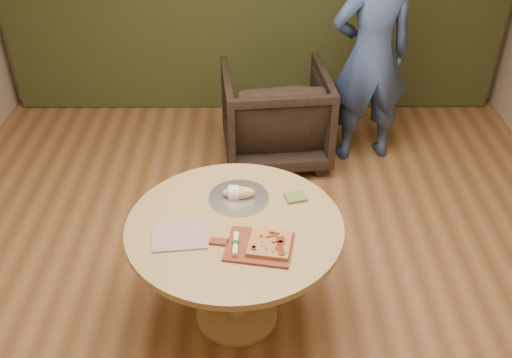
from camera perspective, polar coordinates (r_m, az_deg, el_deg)
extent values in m
cube|color=#97663C|center=(3.72, -0.03, -13.74)|extent=(5.00, 6.00, 0.02)
cylinder|color=tan|center=(3.72, -1.91, -13.26)|extent=(0.51, 0.51, 0.03)
cylinder|color=tan|center=(3.47, -2.02, -9.52)|extent=(0.12, 0.12, 0.68)
cylinder|color=tan|center=(3.22, -2.16, -4.75)|extent=(1.23, 1.23, 0.04)
cube|color=brown|center=(3.05, 0.33, -6.77)|extent=(0.39, 0.34, 0.01)
cube|color=brown|center=(3.08, -3.73, -6.29)|extent=(0.11, 0.07, 0.01)
cube|color=tan|center=(3.04, 1.38, -6.48)|extent=(0.26, 0.26, 0.02)
cylinder|color=maroon|center=(3.08, 1.69, -5.56)|extent=(0.05, 0.05, 0.00)
cylinder|color=maroon|center=(3.00, 2.34, -6.91)|extent=(0.05, 0.05, 0.00)
cylinder|color=maroon|center=(3.02, 2.43, -6.45)|extent=(0.04, 0.04, 0.00)
cylinder|color=maroon|center=(3.05, 2.44, -6.08)|extent=(0.05, 0.05, 0.00)
cylinder|color=maroon|center=(2.97, 2.59, -7.44)|extent=(0.04, 0.04, 0.00)
cube|color=tan|center=(3.06, 0.53, -5.65)|extent=(0.02, 0.02, 0.01)
cube|color=tan|center=(3.06, 1.19, -5.71)|extent=(0.02, 0.02, 0.01)
cube|color=tan|center=(3.03, 1.81, -6.22)|extent=(0.03, 0.03, 0.01)
cube|color=tan|center=(3.08, 2.14, -5.37)|extent=(0.02, 0.02, 0.01)
cube|color=tan|center=(2.99, -0.24, -6.90)|extent=(0.03, 0.03, 0.01)
cube|color=tan|center=(2.99, -0.20, -6.89)|extent=(0.02, 0.02, 0.01)
cube|color=tan|center=(3.09, 1.64, -5.25)|extent=(0.02, 0.02, 0.01)
cube|color=#2A6922|center=(3.02, 2.92, -6.48)|extent=(0.01, 0.01, 0.00)
cube|color=#2A6922|center=(3.00, 0.93, -6.75)|extent=(0.01, 0.01, 0.00)
cube|color=#2A6922|center=(2.99, 1.07, -6.99)|extent=(0.01, 0.01, 0.00)
cube|color=#2A6922|center=(2.97, 1.69, -7.31)|extent=(0.01, 0.01, 0.00)
cube|color=#2A6922|center=(3.03, 0.63, -6.25)|extent=(0.01, 0.01, 0.00)
cube|color=#2A6922|center=(3.01, 0.62, -6.69)|extent=(0.01, 0.01, 0.00)
cube|color=#924D78|center=(3.07, 2.71, -5.74)|extent=(0.01, 0.03, 0.00)
cube|color=#924D78|center=(3.04, 2.58, -6.25)|extent=(0.03, 0.03, 0.00)
cube|color=#924D78|center=(3.09, 1.41, -5.28)|extent=(0.03, 0.01, 0.00)
cylinder|color=white|center=(3.03, -2.04, -6.50)|extent=(0.03, 0.17, 0.03)
cylinder|color=#194C26|center=(3.03, -2.04, -6.50)|extent=(0.03, 0.03, 0.03)
cube|color=silver|center=(3.10, -1.95, -5.34)|extent=(0.02, 0.04, 0.00)
cube|color=silver|center=(3.15, -7.62, -5.60)|extent=(0.33, 0.28, 0.01)
cylinder|color=silver|center=(3.39, -1.73, -1.91)|extent=(0.35, 0.35, 0.01)
cylinder|color=silver|center=(3.39, -1.73, -1.84)|extent=(0.36, 0.36, 0.02)
ellipsoid|color=#E8BE8D|center=(3.37, -1.74, -1.37)|extent=(0.19, 0.08, 0.07)
cylinder|color=white|center=(3.37, -2.25, -1.37)|extent=(0.06, 0.09, 0.09)
cube|color=#53662E|center=(3.39, 3.98, -1.81)|extent=(0.14, 0.13, 0.02)
imported|color=black|center=(4.95, 1.95, 6.84)|extent=(0.96, 0.91, 0.91)
imported|color=#364C80|center=(4.86, 11.45, 12.02)|extent=(0.76, 0.57, 1.90)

